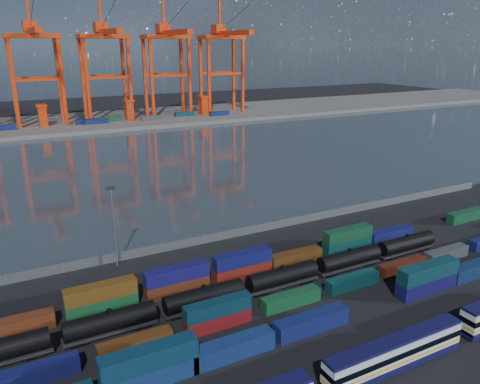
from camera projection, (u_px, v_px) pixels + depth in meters
name	position (u px, v px, depth m)	size (l,w,h in m)	color
ground	(317.00, 288.00, 85.10)	(700.00, 700.00, 0.00)	black
harbor_water	(146.00, 164.00, 173.56)	(700.00, 700.00, 0.00)	#2E3B43
far_quay	(90.00, 122.00, 261.71)	(700.00, 70.00, 2.00)	#514F4C
passenger_train	(395.00, 354.00, 63.19)	(74.86, 2.82, 4.84)	silver
container_row_south	(259.00, 335.00, 67.80)	(140.06, 2.59, 5.51)	#373A3B
container_row_mid	(340.00, 282.00, 83.70)	(140.28, 2.21, 4.71)	#3F4344
container_row_north	(218.00, 273.00, 86.50)	(141.70, 2.38, 5.07)	navy
tanker_string	(204.00, 297.00, 77.73)	(107.28, 3.07, 4.39)	black
waterfront_fence	(244.00, 231.00, 108.39)	(160.12, 0.12, 2.20)	#595B5E
yard_light_mast	(113.00, 223.00, 90.81)	(1.60, 0.40, 16.60)	slate
gantry_cranes	(70.00, 47.00, 240.54)	(200.81, 49.56, 67.11)	red
quay_containers	(73.00, 123.00, 243.86)	(172.58, 10.99, 2.60)	navy
straddle_carriers	(87.00, 112.00, 250.12)	(140.00, 7.00, 11.10)	red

